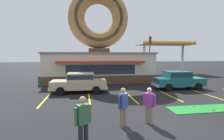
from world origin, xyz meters
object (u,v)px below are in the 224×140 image
(car_champagne, at_px, (80,82))
(pedestrian_leather_jacket_man, at_px, (123,105))
(trash_bin, at_px, (41,81))
(pedestrian_blue_sweater_man, at_px, (149,104))
(traffic_light_pole, at_px, (150,51))
(pedestrian_hooded_kid, at_px, (83,120))
(car_teal, at_px, (178,79))
(golf_ball, at_px, (194,107))

(car_champagne, distance_m, pedestrian_leather_jacket_man, 7.56)
(pedestrian_leather_jacket_man, height_order, trash_bin, pedestrian_leather_jacket_man)
(trash_bin, bearing_deg, pedestrian_leather_jacket_man, -62.16)
(pedestrian_blue_sweater_man, distance_m, traffic_light_pole, 18.29)
(pedestrian_leather_jacket_man, distance_m, trash_bin, 12.75)
(pedestrian_hooded_kid, distance_m, traffic_light_pole, 21.00)
(car_teal, height_order, traffic_light_pole, traffic_light_pole)
(car_teal, xyz_separation_m, trash_bin, (-12.73, 3.79, -0.37))
(car_champagne, xyz_separation_m, pedestrian_hooded_kid, (0.34, -8.89, 0.09))
(golf_ball, bearing_deg, car_champagne, 140.55)
(pedestrian_leather_jacket_man, height_order, traffic_light_pole, traffic_light_pole)
(pedestrian_hooded_kid, bearing_deg, pedestrian_blue_sweater_man, 31.25)
(pedestrian_blue_sweater_man, relative_size, traffic_light_pole, 0.28)
(pedestrian_hooded_kid, relative_size, trash_bin, 1.77)
(pedestrian_leather_jacket_man, xyz_separation_m, trash_bin, (-5.95, 11.27, -0.42))
(car_champagne, relative_size, pedestrian_leather_jacket_man, 2.78)
(traffic_light_pole, bearing_deg, pedestrian_blue_sweater_man, -111.11)
(car_champagne, distance_m, pedestrian_blue_sweater_man, 7.84)
(pedestrian_blue_sweater_man, distance_m, pedestrian_leather_jacket_man, 1.21)
(car_champagne, bearing_deg, pedestrian_leather_jacket_man, -74.65)
(traffic_light_pole, bearing_deg, car_champagne, -135.03)
(car_champagne, xyz_separation_m, traffic_light_pole, (9.71, 9.70, 2.84))
(pedestrian_leather_jacket_man, bearing_deg, car_champagne, 105.35)
(traffic_light_pole, bearing_deg, trash_bin, -157.27)
(car_champagne, xyz_separation_m, trash_bin, (-3.95, 3.98, -0.37))
(pedestrian_hooded_kid, height_order, pedestrian_leather_jacket_man, pedestrian_hooded_kid)
(trash_bin, bearing_deg, pedestrian_hooded_kid, -71.55)
(car_teal, bearing_deg, golf_ball, -111.42)
(traffic_light_pole, bearing_deg, car_teal, -95.64)
(trash_bin, height_order, traffic_light_pole, traffic_light_pole)
(pedestrian_blue_sweater_man, bearing_deg, pedestrian_leather_jacket_man, -173.72)
(golf_ball, distance_m, trash_bin, 14.11)
(trash_bin, bearing_deg, traffic_light_pole, 22.73)
(golf_ball, bearing_deg, pedestrian_blue_sweater_man, -152.63)
(pedestrian_blue_sweater_man, bearing_deg, golf_ball, 27.37)
(pedestrian_blue_sweater_man, xyz_separation_m, pedestrian_leather_jacket_man, (-1.20, -0.13, 0.03))
(car_champagne, bearing_deg, car_teal, 1.25)
(golf_ball, xyz_separation_m, traffic_light_pole, (3.14, 15.11, 3.66))
(car_teal, distance_m, pedestrian_hooded_kid, 12.39)
(golf_ball, bearing_deg, pedestrian_leather_jacket_man, -157.67)
(pedestrian_blue_sweater_man, xyz_separation_m, trash_bin, (-7.15, 11.14, -0.39))
(pedestrian_hooded_kid, distance_m, trash_bin, 13.58)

